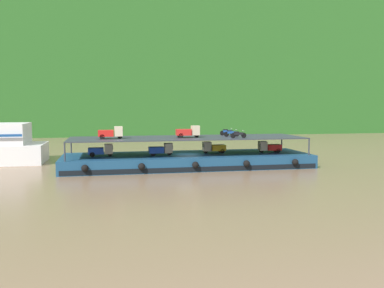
{
  "coord_description": "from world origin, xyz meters",
  "views": [
    {
      "loc": [
        -9.15,
        -47.74,
        7.18
      ],
      "look_at": [
        0.54,
        0.0,
        2.7
      ],
      "focal_mm": 38.86,
      "sensor_mm": 36.0,
      "label": 1
    }
  ],
  "objects_px": {
    "motorcycle_upper_port": "(238,134)",
    "motorcycle_upper_stbd": "(227,132)",
    "mini_truck_upper_stern": "(111,133)",
    "motorcycle_upper_centre": "(232,133)",
    "mini_truck_lower_mid": "(214,147)",
    "mini_truck_lower_stern": "(101,150)",
    "mini_truck_lower_fore": "(269,147)",
    "cargo_barge": "(188,161)",
    "mini_truck_lower_aft": "(161,149)",
    "mini_truck_upper_mid": "(188,132)"
  },
  "relations": [
    {
      "from": "cargo_barge",
      "to": "motorcycle_upper_port",
      "type": "relative_size",
      "value": 15.14
    },
    {
      "from": "mini_truck_upper_stern",
      "to": "motorcycle_upper_centre",
      "type": "height_order",
      "value": "mini_truck_upper_stern"
    },
    {
      "from": "mini_truck_lower_aft",
      "to": "mini_truck_lower_mid",
      "type": "relative_size",
      "value": 0.99
    },
    {
      "from": "mini_truck_lower_stern",
      "to": "motorcycle_upper_port",
      "type": "relative_size",
      "value": 1.44
    },
    {
      "from": "motorcycle_upper_centre",
      "to": "cargo_barge",
      "type": "bearing_deg",
      "value": -179.65
    },
    {
      "from": "mini_truck_lower_mid",
      "to": "motorcycle_upper_port",
      "type": "height_order",
      "value": "motorcycle_upper_port"
    },
    {
      "from": "mini_truck_lower_mid",
      "to": "mini_truck_upper_stern",
      "type": "bearing_deg",
      "value": -175.25
    },
    {
      "from": "mini_truck_lower_fore",
      "to": "motorcycle_upper_centre",
      "type": "xyz_separation_m",
      "value": [
        -4.77,
        0.15,
        1.74
      ]
    },
    {
      "from": "cargo_barge",
      "to": "mini_truck_lower_stern",
      "type": "height_order",
      "value": "mini_truck_lower_stern"
    },
    {
      "from": "mini_truck_lower_fore",
      "to": "mini_truck_upper_mid",
      "type": "relative_size",
      "value": 1.01
    },
    {
      "from": "mini_truck_lower_mid",
      "to": "motorcycle_upper_port",
      "type": "distance_m",
      "value": 4.03
    },
    {
      "from": "mini_truck_lower_mid",
      "to": "mini_truck_lower_stern",
      "type": "bearing_deg",
      "value": -177.07
    },
    {
      "from": "mini_truck_lower_mid",
      "to": "motorcycle_upper_centre",
      "type": "relative_size",
      "value": 1.45
    },
    {
      "from": "mini_truck_lower_stern",
      "to": "mini_truck_lower_fore",
      "type": "height_order",
      "value": "same"
    },
    {
      "from": "mini_truck_lower_mid",
      "to": "mini_truck_lower_fore",
      "type": "relative_size",
      "value": 0.99
    },
    {
      "from": "mini_truck_upper_stern",
      "to": "motorcycle_upper_port",
      "type": "height_order",
      "value": "mini_truck_upper_stern"
    },
    {
      "from": "mini_truck_lower_aft",
      "to": "motorcycle_upper_stbd",
      "type": "distance_m",
      "value": 9.31
    },
    {
      "from": "mini_truck_lower_mid",
      "to": "mini_truck_lower_fore",
      "type": "height_order",
      "value": "same"
    },
    {
      "from": "mini_truck_lower_stern",
      "to": "mini_truck_upper_mid",
      "type": "height_order",
      "value": "mini_truck_upper_mid"
    },
    {
      "from": "cargo_barge",
      "to": "mini_truck_lower_aft",
      "type": "relative_size",
      "value": 10.51
    },
    {
      "from": "mini_truck_lower_fore",
      "to": "motorcycle_upper_port",
      "type": "bearing_deg",
      "value": -154.86
    },
    {
      "from": "motorcycle_upper_centre",
      "to": "mini_truck_lower_mid",
      "type": "bearing_deg",
      "value": 164.63
    },
    {
      "from": "cargo_barge",
      "to": "mini_truck_lower_fore",
      "type": "relative_size",
      "value": 10.36
    },
    {
      "from": "motorcycle_upper_port",
      "to": "motorcycle_upper_stbd",
      "type": "bearing_deg",
      "value": 89.59
    },
    {
      "from": "mini_truck_lower_fore",
      "to": "motorcycle_upper_stbd",
      "type": "height_order",
      "value": "motorcycle_upper_stbd"
    },
    {
      "from": "mini_truck_lower_stern",
      "to": "mini_truck_lower_fore",
      "type": "bearing_deg",
      "value": -0.11
    },
    {
      "from": "cargo_barge",
      "to": "motorcycle_upper_stbd",
      "type": "height_order",
      "value": "motorcycle_upper_stbd"
    },
    {
      "from": "cargo_barge",
      "to": "mini_truck_upper_mid",
      "type": "height_order",
      "value": "mini_truck_upper_mid"
    },
    {
      "from": "mini_truck_lower_fore",
      "to": "motorcycle_upper_stbd",
      "type": "bearing_deg",
      "value": 151.78
    },
    {
      "from": "mini_truck_lower_aft",
      "to": "motorcycle_upper_stbd",
      "type": "bearing_deg",
      "value": 17.87
    },
    {
      "from": "cargo_barge",
      "to": "motorcycle_upper_port",
      "type": "height_order",
      "value": "motorcycle_upper_port"
    },
    {
      "from": "mini_truck_lower_aft",
      "to": "motorcycle_upper_centre",
      "type": "relative_size",
      "value": 1.44
    },
    {
      "from": "motorcycle_upper_port",
      "to": "motorcycle_upper_stbd",
      "type": "height_order",
      "value": "same"
    },
    {
      "from": "cargo_barge",
      "to": "mini_truck_lower_fore",
      "type": "bearing_deg",
      "value": -0.65
    },
    {
      "from": "mini_truck_lower_stern",
      "to": "mini_truck_lower_aft",
      "type": "xyz_separation_m",
      "value": [
        6.76,
        -0.35,
        0.0
      ]
    },
    {
      "from": "mini_truck_lower_aft",
      "to": "mini_truck_lower_fore",
      "type": "height_order",
      "value": "same"
    },
    {
      "from": "mini_truck_upper_mid",
      "to": "motorcycle_upper_stbd",
      "type": "bearing_deg",
      "value": 26.63
    },
    {
      "from": "cargo_barge",
      "to": "mini_truck_lower_fore",
      "type": "distance_m",
      "value": 10.26
    },
    {
      "from": "mini_truck_lower_fore",
      "to": "mini_truck_upper_mid",
      "type": "xyz_separation_m",
      "value": [
        -10.14,
        -0.26,
        2.0
      ]
    },
    {
      "from": "mini_truck_lower_mid",
      "to": "motorcycle_upper_stbd",
      "type": "relative_size",
      "value": 1.45
    },
    {
      "from": "mini_truck_lower_stern",
      "to": "mini_truck_upper_stern",
      "type": "xyz_separation_m",
      "value": [
        1.12,
        -0.33,
        2.0
      ]
    },
    {
      "from": "motorcycle_upper_port",
      "to": "motorcycle_upper_stbd",
      "type": "distance_m",
      "value": 4.69
    },
    {
      "from": "mini_truck_upper_mid",
      "to": "motorcycle_upper_port",
      "type": "xyz_separation_m",
      "value": [
        5.46,
        -1.93,
        -0.26
      ]
    },
    {
      "from": "mini_truck_lower_stern",
      "to": "mini_truck_upper_stern",
      "type": "distance_m",
      "value": 2.32
    },
    {
      "from": "mini_truck_lower_aft",
      "to": "motorcycle_upper_stbd",
      "type": "xyz_separation_m",
      "value": [
        8.7,
        2.81,
        1.74
      ]
    },
    {
      "from": "mini_truck_upper_stern",
      "to": "motorcycle_upper_port",
      "type": "relative_size",
      "value": 1.44
    },
    {
      "from": "mini_truck_lower_stern",
      "to": "mini_truck_lower_fore",
      "type": "relative_size",
      "value": 0.99
    },
    {
      "from": "mini_truck_upper_stern",
      "to": "motorcycle_upper_centre",
      "type": "bearing_deg",
      "value": 1.77
    },
    {
      "from": "cargo_barge",
      "to": "mini_truck_upper_mid",
      "type": "xyz_separation_m",
      "value": [
        0.02,
        -0.38,
        3.44
      ]
    },
    {
      "from": "cargo_barge",
      "to": "mini_truck_lower_mid",
      "type": "bearing_deg",
      "value": 10.3
    }
  ]
}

